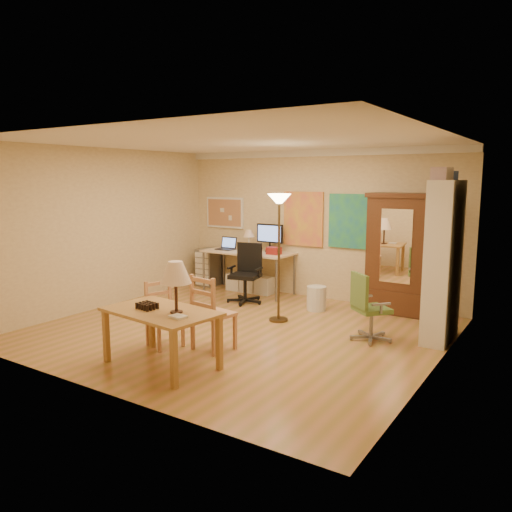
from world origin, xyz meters
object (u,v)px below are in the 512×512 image
Objects in this scene: computer_desk at (251,267)px; office_chair_black at (246,287)px; office_chair_green at (369,322)px; armoire at (399,262)px; bookshelf at (443,262)px; dining_table at (166,300)px.

computer_desk is 1.69× the size of office_chair_black.
office_chair_black is at bearing -62.81° from computer_desk.
computer_desk is at bearing 152.42° from office_chair_green.
armoire is (-0.11, 1.62, 0.60)m from office_chair_green.
office_chair_black is at bearing 174.82° from bookshelf.
office_chair_black is (0.36, -0.70, -0.21)m from computer_desk.
dining_table is 3.25m from office_chair_black.
office_chair_black is 0.48× the size of bookshelf.
bookshelf is (0.91, -1.09, 0.23)m from armoire.
office_chair_green is at bearing -146.24° from bookshelf.
bookshelf is (0.80, 0.54, 0.83)m from office_chair_green.
bookshelf is (3.76, -1.01, 0.59)m from computer_desk.
office_chair_green is (2.60, -0.85, -0.03)m from office_chair_black.
computer_desk reaches higher than office_chair_green.
computer_desk is at bearing 109.28° from dining_table.
computer_desk is at bearing 165.01° from bookshelf.
computer_desk is 1.88× the size of office_chair_green.
computer_desk is (-1.32, 3.76, -0.31)m from dining_table.
office_chair_green is at bearing 53.55° from dining_table.
bookshelf is at bearing 33.76° from office_chair_green.
computer_desk is 0.90× the size of armoire.
office_chair_green is 1.27m from bookshelf.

